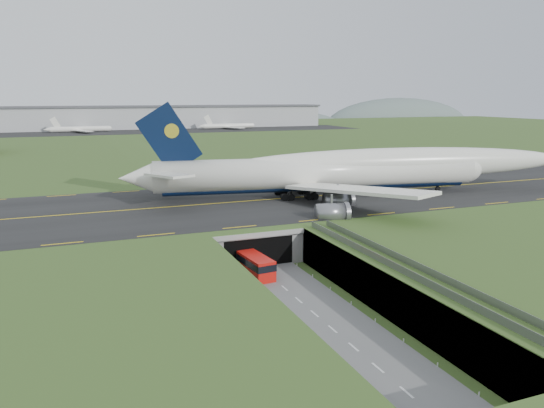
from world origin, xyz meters
name	(u,v)px	position (x,y,z in m)	size (l,w,h in m)	color
ground	(277,283)	(0.00, 0.00, 0.00)	(900.00, 900.00, 0.00)	#395020
airfield_deck	(277,264)	(0.00, 0.00, 3.00)	(800.00, 800.00, 6.00)	gray
trench_road	(297,300)	(0.00, -7.50, 0.10)	(12.00, 75.00, 0.20)	slate
taxiway	(217,204)	(0.00, 33.00, 6.09)	(800.00, 44.00, 0.18)	black
tunnel_portal	(242,235)	(0.00, 16.71, 3.33)	(17.00, 22.30, 6.00)	gray
guideway	(416,281)	(11.00, -19.11, 5.32)	(3.00, 53.00, 7.05)	#A8A8A3
jumbo_jet	(352,170)	(30.59, 31.31, 11.79)	(102.82, 64.01, 21.46)	white
shuttle_tram	(256,266)	(-2.07, 3.76, 1.82)	(3.92, 8.46, 3.32)	red
cargo_terminal	(108,117)	(-0.15, 299.41, 13.96)	(320.00, 67.00, 15.60)	#B2B2B2
distant_hills	(169,131)	(64.38, 430.00, -4.00)	(700.00, 91.00, 60.00)	slate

